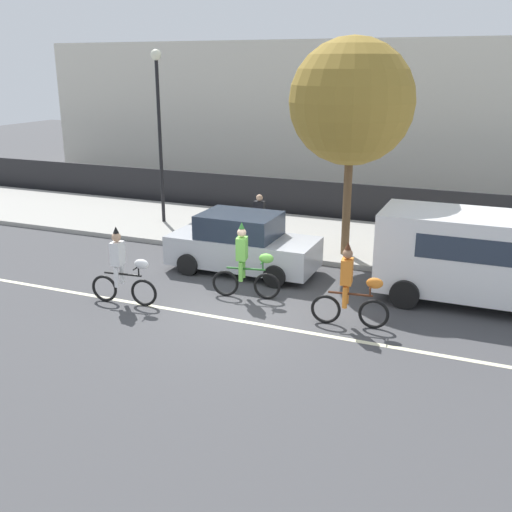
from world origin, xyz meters
The scene contains 13 objects.
ground_plane centered at (0.00, 0.00, 0.00)m, with size 80.00×80.00×0.00m, color #424244.
road_centre_line centered at (0.00, -0.50, 0.00)m, with size 36.00×0.14×0.01m, color beige.
sidewalk_curb centered at (0.00, 6.50, 0.07)m, with size 60.00×5.00×0.15m, color #9E9B93.
fence_line centered at (0.00, 9.40, 0.70)m, with size 40.00×0.08×1.40m, color black.
building_backdrop centered at (-2.66, 18.00, 3.29)m, with size 28.00×8.00×6.57m, color beige.
parade_cyclist_zebra centered at (-2.84, -0.61, 0.84)m, with size 1.72×0.50×1.92m.
parade_cyclist_lime centered at (-0.29, 0.88, 0.84)m, with size 1.70×0.54×1.92m.
parade_cyclist_orange centered at (2.49, 0.20, 0.84)m, with size 1.71×0.51×1.92m.
parked_van_white centered at (5.19, 2.70, 1.28)m, with size 5.00×2.22×2.18m.
parked_car_silver centered at (-1.20, 2.68, 0.78)m, with size 4.10×1.92×1.64m.
street_lamp_post centered at (-5.84, 6.20, 3.99)m, with size 0.36×0.36×5.86m.
street_tree_near_lamp centered at (1.15, 4.88, 4.53)m, with size 3.48×3.48×6.13m.
pedestrian_onlooker centered at (-1.51, 4.68, 1.01)m, with size 0.32×0.20×1.62m.
Camera 1 is at (5.25, -11.79, 5.48)m, focal length 42.00 mm.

